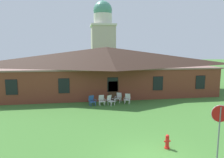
% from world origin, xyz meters
% --- Properties ---
extents(brick_building, '(25.64, 10.40, 5.69)m').
position_xyz_m(brick_building, '(0.00, 17.03, 2.90)').
color(brick_building, brown).
rests_on(brick_building, ground).
extents(dome_tower, '(5.18, 5.18, 16.30)m').
position_xyz_m(dome_tower, '(1.67, 35.37, 7.34)').
color(dome_tower, '#BCB29E').
rests_on(dome_tower, ground).
extents(stop_sign, '(0.78, 0.24, 2.84)m').
position_xyz_m(stop_sign, '(2.91, -0.67, 2.03)').
color(stop_sign, slate).
rests_on(stop_sign, ground).
extents(lawn_chair_by_porch, '(0.75, 0.81, 0.96)m').
position_xyz_m(lawn_chair_by_porch, '(-2.25, 10.61, 0.50)').
color(lawn_chair_by_porch, '#2D5693').
rests_on(lawn_chair_by_porch, ground).
extents(lawn_chair_near_door, '(0.67, 0.70, 0.96)m').
position_xyz_m(lawn_chair_near_door, '(-1.29, 10.67, 0.50)').
color(lawn_chair_near_door, silver).
rests_on(lawn_chair_near_door, ground).
extents(lawn_chair_left_end, '(0.85, 0.87, 0.96)m').
position_xyz_m(lawn_chair_left_end, '(-0.45, 10.52, 0.50)').
color(lawn_chair_left_end, white).
rests_on(lawn_chair_left_end, ground).
extents(lawn_chair_middle, '(0.82, 0.86, 0.96)m').
position_xyz_m(lawn_chair_middle, '(0.55, 11.53, 0.50)').
color(lawn_chair_middle, white).
rests_on(lawn_chair_middle, ground).
extents(lawn_chair_right_end, '(0.79, 0.83, 0.96)m').
position_xyz_m(lawn_chair_right_end, '(1.33, 10.91, 0.50)').
color(lawn_chair_right_end, silver).
rests_on(lawn_chair_right_end, ground).
extents(fire_hydrant, '(0.36, 0.28, 0.79)m').
position_xyz_m(fire_hydrant, '(1.26, 1.16, 0.38)').
color(fire_hydrant, red).
rests_on(fire_hydrant, ground).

